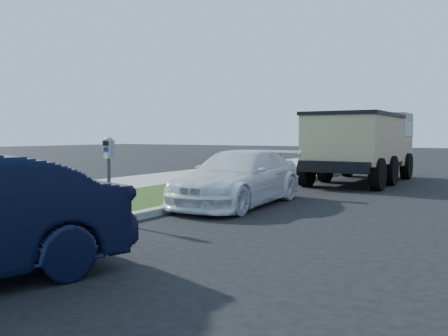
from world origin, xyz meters
The scene contains 5 objects.
ground centered at (0.00, 0.00, 0.00)m, with size 120.00×120.00×0.00m, color black.
streetside centered at (-5.57, 2.00, 0.07)m, with size 6.12×50.00×0.15m.
parking_meter centered at (-2.79, -0.98, 1.24)m, with size 0.22×0.16×1.52m.
white_wagon centered at (-1.85, 2.42, 0.66)m, with size 1.86×4.57×1.33m, color white.
dump_truck centered at (-0.82, 9.82, 1.44)m, with size 2.63×6.54×2.55m.
Camera 1 is at (3.85, -7.57, 1.70)m, focal length 38.00 mm.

